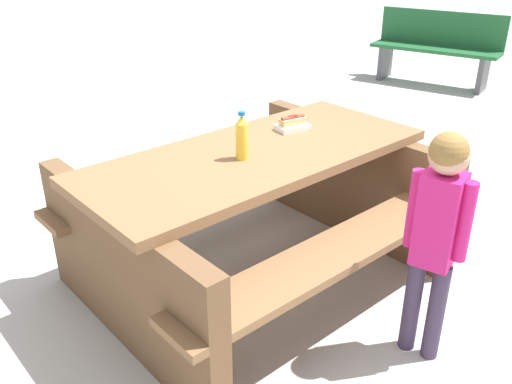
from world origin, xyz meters
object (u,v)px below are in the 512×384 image
Objects in this scene: soda_bottle at (242,137)px; hotdog_tray at (293,124)px; child_in_coat at (438,221)px; park_bench_near at (437,46)px; picnic_table at (256,206)px.

soda_bottle is 1.20× the size of hotdog_tray.
child_in_coat is at bearing -99.90° from hotdog_tray.
child_in_coat is at bearing -147.41° from park_bench_near.
hotdog_tray is 4.35m from park_bench_near.
picnic_table is 0.51m from hotdog_tray.
hotdog_tray is 0.13× the size of park_bench_near.
hotdog_tray is at bearing 80.10° from child_in_coat.
park_bench_near reaches higher than picnic_table.
child_in_coat is (0.29, -0.90, -0.18)m from soda_bottle.
hotdog_tray is (0.47, 0.14, -0.08)m from soda_bottle.
picnic_table is 7.71× the size of soda_bottle.
hotdog_tray is 1.06m from child_in_coat.
park_bench_near is at bearing 32.59° from child_in_coat.
soda_bottle is 0.96m from child_in_coat.
child_in_coat is (0.18, -0.93, 0.24)m from picnic_table.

